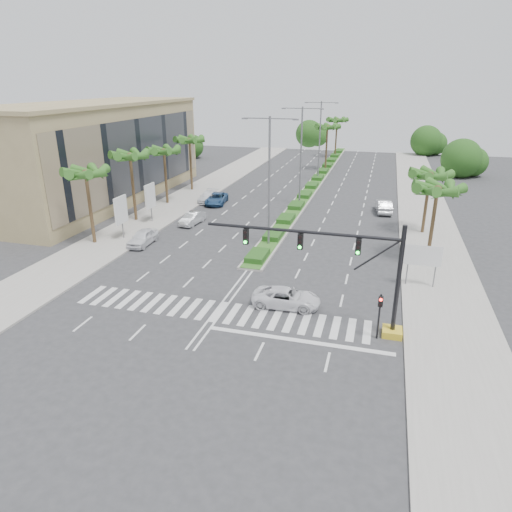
{
  "coord_description": "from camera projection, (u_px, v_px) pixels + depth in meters",
  "views": [
    {
      "loc": [
        10.02,
        -26.19,
        14.9
      ],
      "look_at": [
        1.69,
        3.5,
        3.0
      ],
      "focal_mm": 32.0,
      "sensor_mm": 36.0,
      "label": 1
    }
  ],
  "objects": [
    {
      "name": "palm_left_mid",
      "position": [
        130.0,
        158.0,
        49.19
      ],
      "size": [
        4.57,
        4.68,
        7.95
      ],
      "color": "brown",
      "rests_on": "ground"
    },
    {
      "name": "car_parked_b",
      "position": [
        192.0,
        218.0,
        50.35
      ],
      "size": [
        1.81,
        4.12,
        1.32
      ],
      "primitive_type": "imported",
      "rotation": [
        0.0,
        0.0,
        -0.11
      ],
      "color": "silver",
      "rests_on": "ground"
    },
    {
      "name": "building",
      "position": [
        98.0,
        154.0,
        59.16
      ],
      "size": [
        12.0,
        36.0,
        12.0
      ],
      "primitive_type": "cube",
      "color": "tan",
      "rests_on": "ground"
    },
    {
      "name": "car_parked_c",
      "position": [
        217.0,
        199.0,
        58.56
      ],
      "size": [
        2.94,
        5.24,
        1.38
      ],
      "primitive_type": "imported",
      "rotation": [
        0.0,
        0.0,
        0.13
      ],
      "color": "#284D7B",
      "rests_on": "ground"
    },
    {
      "name": "palm_left_near",
      "position": [
        86.0,
        175.0,
        42.15
      ],
      "size": [
        4.57,
        4.68,
        7.55
      ],
      "color": "brown",
      "rests_on": "ground"
    },
    {
      "name": "streetlight_far",
      "position": [
        320.0,
        137.0,
        70.28
      ],
      "size": [
        5.1,
        0.25,
        12.0
      ],
      "color": "slate",
      "rests_on": "ground"
    },
    {
      "name": "footpath_left",
      "position": [
        155.0,
        216.0,
        53.18
      ],
      "size": [
        6.0,
        120.0,
        0.15
      ],
      "primitive_type": "cube",
      "color": "gray",
      "rests_on": "ground"
    },
    {
      "name": "streetlight_mid",
      "position": [
        301.0,
        151.0,
        55.91
      ],
      "size": [
        5.1,
        0.25,
        12.0
      ],
      "color": "slate",
      "rests_on": "ground"
    },
    {
      "name": "direction_sign",
      "position": [
        423.0,
        257.0,
        34.31
      ],
      "size": [
        2.7,
        0.11,
        3.4
      ],
      "color": "slate",
      "rests_on": "ground"
    },
    {
      "name": "ground",
      "position": [
        219.0,
        312.0,
        31.41
      ],
      "size": [
        160.0,
        160.0,
        0.0
      ],
      "primitive_type": "plane",
      "color": "#333335",
      "rests_on": "ground"
    },
    {
      "name": "palm_right_far",
      "position": [
        430.0,
        177.0,
        45.39
      ],
      "size": [
        4.57,
        4.68,
        6.75
      ],
      "color": "brown",
      "rests_on": "ground"
    },
    {
      "name": "signal_gantry",
      "position": [
        360.0,
        281.0,
        27.83
      ],
      "size": [
        12.6,
        1.2,
        7.2
      ],
      "color": "gold",
      "rests_on": "ground"
    },
    {
      "name": "billboard_far",
      "position": [
        150.0,
        196.0,
        50.17
      ],
      "size": [
        0.18,
        2.1,
        4.35
      ],
      "color": "slate",
      "rests_on": "ground"
    },
    {
      "name": "palm_right_near",
      "position": [
        437.0,
        192.0,
        38.1
      ],
      "size": [
        4.57,
        4.68,
        7.05
      ],
      "color": "brown",
      "rests_on": "ground"
    },
    {
      "name": "streetlight_near",
      "position": [
        269.0,
        175.0,
        41.54
      ],
      "size": [
        5.1,
        0.25,
        12.0
      ],
      "color": "slate",
      "rests_on": "ground"
    },
    {
      "name": "palm_left_end",
      "position": [
        190.0,
        142.0,
        63.63
      ],
      "size": [
        4.57,
        4.68,
        7.75
      ],
      "color": "brown",
      "rests_on": "ground"
    },
    {
      "name": "pedestrian_signal",
      "position": [
        380.0,
        309.0,
        27.4
      ],
      "size": [
        0.28,
        0.36,
        3.0
      ],
      "color": "black",
      "rests_on": "ground"
    },
    {
      "name": "billboard_near",
      "position": [
        121.0,
        210.0,
        44.78
      ],
      "size": [
        0.18,
        2.1,
        4.35
      ],
      "color": "slate",
      "rests_on": "ground"
    },
    {
      "name": "median_grass",
      "position": [
        317.0,
        180.0,
        71.75
      ],
      "size": [
        1.8,
        75.0,
        0.04
      ],
      "primitive_type": "cube",
      "color": "#375F20",
      "rests_on": "median"
    },
    {
      "name": "car_right",
      "position": [
        384.0,
        206.0,
        54.76
      ],
      "size": [
        2.19,
        4.89,
        1.56
      ],
      "primitive_type": "imported",
      "rotation": [
        0.0,
        0.0,
        3.26
      ],
      "color": "silver",
      "rests_on": "ground"
    },
    {
      "name": "median",
      "position": [
        317.0,
        181.0,
        71.8
      ],
      "size": [
        2.2,
        75.0,
        0.2
      ],
      "primitive_type": "cube",
      "color": "gray",
      "rests_on": "ground"
    },
    {
      "name": "palm_left_far",
      "position": [
        164.0,
        153.0,
        56.59
      ],
      "size": [
        4.57,
        4.68,
        7.35
      ],
      "color": "brown",
      "rests_on": "ground"
    },
    {
      "name": "footpath_right",
      "position": [
        431.0,
        239.0,
        45.52
      ],
      "size": [
        6.0,
        120.0,
        0.15
      ],
      "primitive_type": "cube",
      "color": "gray",
      "rests_on": "ground"
    },
    {
      "name": "palm_median_b",
      "position": [
        337.0,
        121.0,
        91.71
      ],
      "size": [
        4.57,
        4.68,
        8.05
      ],
      "color": "brown",
      "rests_on": "ground"
    },
    {
      "name": "car_crossing",
      "position": [
        286.0,
        298.0,
        31.96
      ],
      "size": [
        4.87,
        2.42,
        1.33
      ],
      "primitive_type": "imported",
      "rotation": [
        0.0,
        0.0,
        1.62
      ],
      "color": "white",
      "rests_on": "ground"
    },
    {
      "name": "car_parked_a",
      "position": [
        143.0,
        238.0,
        44.01
      ],
      "size": [
        1.83,
        4.28,
        1.44
      ],
      "primitive_type": "imported",
      "rotation": [
        0.0,
        0.0,
        0.03
      ],
      "color": "white",
      "rests_on": "ground"
    },
    {
      "name": "car_parked_d",
      "position": [
        208.0,
        197.0,
        59.64
      ],
      "size": [
        2.21,
        4.75,
        1.34
      ],
      "primitive_type": "imported",
      "rotation": [
        0.0,
        0.0,
        0.07
      ],
      "color": "white",
      "rests_on": "ground"
    },
    {
      "name": "palm_median_a",
      "position": [
        327.0,
        129.0,
        78.23
      ],
      "size": [
        4.57,
        4.68,
        8.05
      ],
      "color": "brown",
      "rests_on": "ground"
    }
  ]
}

